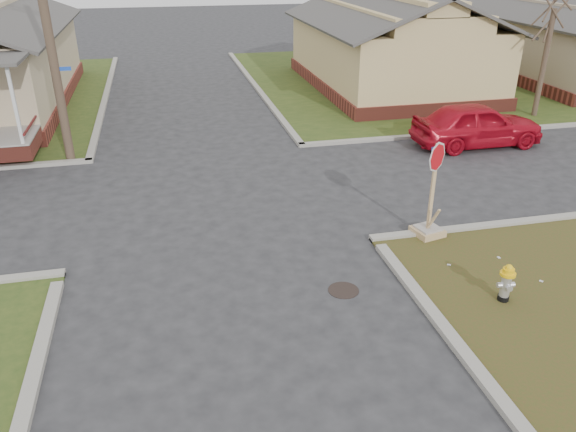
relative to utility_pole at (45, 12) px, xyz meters
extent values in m
plane|color=#262628|center=(4.20, -8.90, -4.66)|extent=(120.00, 120.00, 0.00)
cube|color=#2E4318|center=(26.20, 9.10, -4.64)|extent=(37.00, 19.00, 0.05)
cylinder|color=black|center=(6.40, -9.40, -4.66)|extent=(0.64, 0.64, 0.01)
cube|color=maroon|center=(14.20, 7.60, -4.36)|extent=(7.20, 11.20, 0.60)
cube|color=#D8BD7F|center=(14.20, 7.60, -2.76)|extent=(7.00, 11.00, 2.60)
cube|color=maroon|center=(24.20, 7.60, -4.36)|extent=(7.20, 11.20, 0.60)
cube|color=tan|center=(24.20, 7.60, -2.76)|extent=(7.00, 11.00, 2.60)
cylinder|color=#3F3124|center=(0.00, 0.00, -0.16)|extent=(0.28, 0.28, 9.00)
cylinder|color=#3F3124|center=(18.20, 1.30, -2.51)|extent=(0.22, 0.22, 4.20)
cylinder|color=black|center=(9.38, -10.51, -4.56)|extent=(0.22, 0.22, 0.10)
cylinder|color=silver|center=(9.38, -10.51, -4.28)|extent=(0.19, 0.19, 0.47)
sphere|color=silver|center=(9.38, -10.51, -4.04)|extent=(0.19, 0.19, 0.19)
cylinder|color=yellow|center=(9.38, -10.51, -4.00)|extent=(0.30, 0.30, 0.06)
cylinder|color=yellow|center=(9.38, -10.51, -3.93)|extent=(0.22, 0.22, 0.10)
sphere|color=yellow|center=(9.38, -10.51, -3.87)|extent=(0.15, 0.15, 0.15)
cube|color=#A38358|center=(9.15, -7.56, -4.53)|extent=(0.66, 0.66, 0.16)
cube|color=#9D9690|center=(9.15, -7.56, -4.43)|extent=(0.53, 0.53, 0.04)
cube|color=#A38358|center=(9.15, -7.56, -3.39)|extent=(0.10, 0.05, 2.24)
cylinder|color=#B90C14|center=(9.15, -7.61, -2.59)|extent=(0.60, 0.26, 0.64)
cylinder|color=silver|center=(9.15, -7.59, -2.59)|extent=(0.68, 0.29, 0.72)
imported|color=#B60D1E|center=(13.84, -1.56, -3.89)|extent=(4.56, 1.86, 1.55)
camera|label=1|loc=(3.08, -18.68, 1.81)|focal=35.00mm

